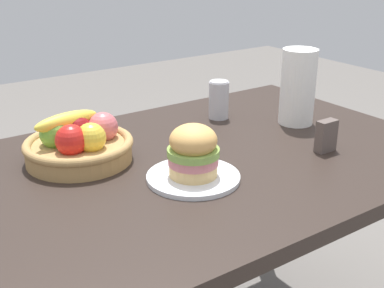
{
  "coord_description": "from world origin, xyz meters",
  "views": [
    {
      "loc": [
        -0.72,
        -1.03,
        1.3
      ],
      "look_at": [
        -0.03,
        -0.03,
        0.81
      ],
      "focal_mm": 47.57,
      "sensor_mm": 36.0,
      "label": 1
    }
  ],
  "objects_px": {
    "soda_can": "(219,100)",
    "fruit_basket": "(78,143)",
    "sandwich": "(193,151)",
    "napkin_holder": "(326,136)",
    "plate": "(193,177)",
    "paper_towel_roll": "(298,87)"
  },
  "relations": [
    {
      "from": "sandwich",
      "to": "fruit_basket",
      "type": "bearing_deg",
      "value": 124.48
    },
    {
      "from": "sandwich",
      "to": "paper_towel_roll",
      "type": "relative_size",
      "value": 0.55
    },
    {
      "from": "soda_can",
      "to": "napkin_holder",
      "type": "distance_m",
      "value": 0.41
    },
    {
      "from": "paper_towel_roll",
      "to": "plate",
      "type": "bearing_deg",
      "value": -162.81
    },
    {
      "from": "napkin_holder",
      "to": "sandwich",
      "type": "bearing_deg",
      "value": 171.75
    },
    {
      "from": "soda_can",
      "to": "fruit_basket",
      "type": "relative_size",
      "value": 0.43
    },
    {
      "from": "sandwich",
      "to": "soda_can",
      "type": "relative_size",
      "value": 1.04
    },
    {
      "from": "plate",
      "to": "fruit_basket",
      "type": "xyz_separation_m",
      "value": [
        -0.18,
        0.27,
        0.04
      ]
    },
    {
      "from": "sandwich",
      "to": "fruit_basket",
      "type": "relative_size",
      "value": 0.45
    },
    {
      "from": "sandwich",
      "to": "napkin_holder",
      "type": "relative_size",
      "value": 1.46
    },
    {
      "from": "fruit_basket",
      "to": "napkin_holder",
      "type": "distance_m",
      "value": 0.68
    },
    {
      "from": "paper_towel_roll",
      "to": "napkin_holder",
      "type": "bearing_deg",
      "value": -115.59
    },
    {
      "from": "plate",
      "to": "sandwich",
      "type": "bearing_deg",
      "value": -90.0
    },
    {
      "from": "sandwich",
      "to": "napkin_holder",
      "type": "distance_m",
      "value": 0.41
    },
    {
      "from": "plate",
      "to": "sandwich",
      "type": "height_order",
      "value": "sandwich"
    },
    {
      "from": "sandwich",
      "to": "napkin_holder",
      "type": "xyz_separation_m",
      "value": [
        0.41,
        -0.06,
        -0.03
      ]
    },
    {
      "from": "plate",
      "to": "paper_towel_roll",
      "type": "distance_m",
      "value": 0.55
    },
    {
      "from": "plate",
      "to": "napkin_holder",
      "type": "xyz_separation_m",
      "value": [
        0.41,
        -0.06,
        0.04
      ]
    },
    {
      "from": "paper_towel_roll",
      "to": "napkin_holder",
      "type": "relative_size",
      "value": 2.67
    },
    {
      "from": "plate",
      "to": "paper_towel_roll",
      "type": "height_order",
      "value": "paper_towel_roll"
    },
    {
      "from": "plate",
      "to": "sandwich",
      "type": "distance_m",
      "value": 0.07
    },
    {
      "from": "soda_can",
      "to": "napkin_holder",
      "type": "xyz_separation_m",
      "value": [
        0.07,
        -0.4,
        -0.02
      ]
    }
  ]
}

